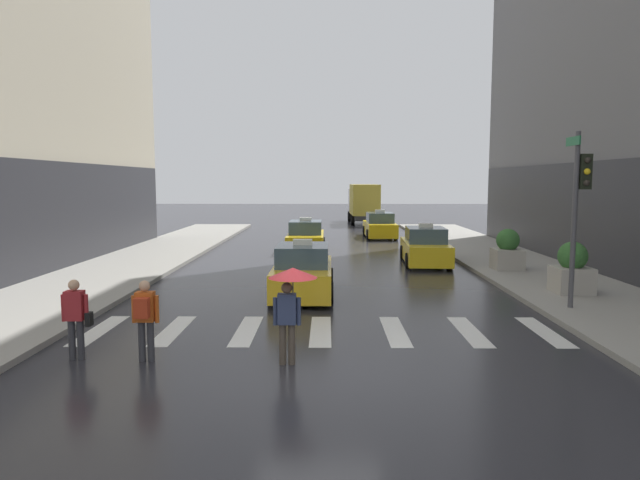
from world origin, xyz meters
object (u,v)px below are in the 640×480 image
object	(u,v)px
planter_mid_block	(508,251)
taxi_second	(425,248)
pedestrian_with_umbrella	(291,289)
taxi_lead	(303,273)
pedestrian_with_handbag	(76,315)
planter_near_corner	(572,270)
pedestrian_with_backpack	(145,314)
traffic_light_pole	(579,195)
taxi_third	(306,238)
taxi_fourth	(380,226)
box_truck	(363,202)

from	to	relation	value
planter_mid_block	taxi_second	bearing A→B (deg)	141.29
pedestrian_with_umbrella	taxi_lead	bearing A→B (deg)	90.44
taxi_lead	pedestrian_with_handbag	xyz separation A→B (m)	(-4.32, -6.56, 0.21)
pedestrian_with_handbag	planter_near_corner	xyz separation A→B (m)	(12.75, 6.35, -0.06)
taxi_second	pedestrian_with_umbrella	distance (m)	14.53
pedestrian_with_handbag	planter_mid_block	world-z (taller)	planter_mid_block
taxi_second	planter_mid_block	distance (m)	3.66
pedestrian_with_handbag	planter_mid_block	distance (m)	16.51
taxi_second	pedestrian_with_backpack	world-z (taller)	taxi_second
traffic_light_pole	taxi_lead	world-z (taller)	traffic_light_pole
taxi_lead	taxi_third	distance (m)	10.75
traffic_light_pole	taxi_second	xyz separation A→B (m)	(-2.52, 9.14, -2.53)
taxi_second	pedestrian_with_backpack	bearing A→B (deg)	-120.54
traffic_light_pole	planter_near_corner	size ratio (longest dim) A/B	3.00
taxi_fourth	pedestrian_with_handbag	size ratio (longest dim) A/B	2.77
taxi_third	planter_mid_block	xyz separation A→B (m)	(8.24, -6.24, 0.15)
taxi_fourth	pedestrian_with_umbrella	world-z (taller)	pedestrian_with_umbrella
planter_near_corner	box_truck	bearing A→B (deg)	98.46
pedestrian_with_umbrella	pedestrian_with_backpack	size ratio (longest dim) A/B	1.18
taxi_second	planter_near_corner	xyz separation A→B (m)	(3.36, -7.01, 0.15)
taxi_third	taxi_fourth	distance (m)	8.85
box_truck	taxi_fourth	bearing A→B (deg)	-88.63
planter_near_corner	planter_mid_block	xyz separation A→B (m)	(-0.50, 4.72, 0.00)
taxi_fourth	planter_mid_block	distance (m)	14.37
taxi_second	taxi_fourth	xyz separation A→B (m)	(-0.90, 11.58, 0.00)
traffic_light_pole	taxi_lead	distance (m)	8.34
taxi_third	pedestrian_with_umbrella	distance (m)	17.58
planter_mid_block	pedestrian_with_backpack	bearing A→B (deg)	-134.00
box_truck	pedestrian_with_handbag	bearing A→B (deg)	-102.55
pedestrian_with_backpack	planter_mid_block	distance (m)	15.56
pedestrian_with_handbag	planter_mid_block	xyz separation A→B (m)	(12.25, 11.07, -0.06)
taxi_lead	planter_mid_block	bearing A→B (deg)	29.61
pedestrian_with_handbag	planter_mid_block	size ratio (longest dim) A/B	1.03
pedestrian_with_backpack	planter_mid_block	xyz separation A→B (m)	(10.81, 11.19, -0.10)
traffic_light_pole	box_truck	distance (m)	32.90
pedestrian_with_umbrella	planter_mid_block	distance (m)	13.81
pedestrian_with_backpack	planter_mid_block	size ratio (longest dim) A/B	1.03
planter_mid_block	box_truck	bearing A→B (deg)	98.90
pedestrian_with_umbrella	planter_mid_block	xyz separation A→B (m)	(7.88, 11.32, -0.64)
pedestrian_with_backpack	planter_near_corner	world-z (taller)	planter_near_corner
taxi_second	box_truck	xyz separation A→B (m)	(-1.19, 23.53, 1.13)
pedestrian_with_backpack	taxi_third	bearing A→B (deg)	81.62
planter_near_corner	planter_mid_block	size ratio (longest dim) A/B	1.00
taxi_fourth	pedestrian_with_umbrella	xyz separation A→B (m)	(-4.12, -25.19, 0.79)
taxi_second	pedestrian_with_handbag	bearing A→B (deg)	-125.12
taxi_fourth	taxi_second	bearing A→B (deg)	-85.54
taxi_third	pedestrian_with_umbrella	world-z (taller)	pedestrian_with_umbrella
taxi_second	box_truck	size ratio (longest dim) A/B	0.61
taxi_lead	taxi_third	bearing A→B (deg)	91.66
taxi_third	box_truck	bearing A→B (deg)	77.90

